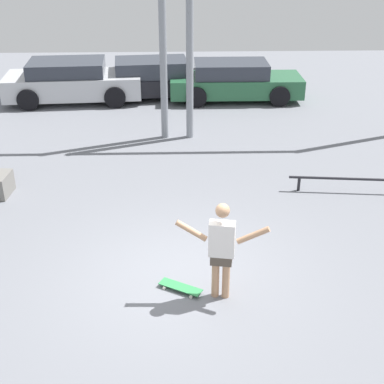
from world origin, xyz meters
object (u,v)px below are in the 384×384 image
Objects in this scene: skateboard at (181,287)px; grind_rail at (347,180)px; skateboarder at (222,247)px; parked_car_silver at (72,81)px; parked_car_black at (155,79)px; parked_car_green at (234,81)px.

skateboard is 5.26m from grind_rail.
skateboarder is 4.96m from grind_rail.
parked_car_black is at bearing 4.05° from parked_car_silver.
skateboard is (-0.66, 0.17, -0.91)m from skateboarder.
grind_rail is 0.56× the size of parked_car_silver.
parked_car_black is 1.02× the size of parked_car_green.
parked_car_green is at bearing 109.34° from skateboard.
skateboarder is at bearing -130.54° from grind_rail.
skateboard is 10.96m from parked_car_green.
skateboarder is 11.43m from parked_car_black.
skateboarder is at bearing -88.25° from parked_car_black.
parked_car_green reaches higher than grind_rail.
grind_rail is 7.45m from parked_car_green.
parked_car_silver is 1.01× the size of parked_car_black.
parked_car_green is at bearing 104.63° from grind_rail.
parked_car_black is at bearing 121.30° from grind_rail.
parked_car_green is (1.32, 10.94, -0.33)m from skateboarder.
parked_car_silver reaches higher than grind_rail.
skateboarder is 0.38× the size of parked_car_black.
parked_car_silver is (-3.58, 10.78, 0.63)m from skateboard.
parked_car_black reaches higher than grind_rail.
parked_car_silver is 5.56m from parked_car_green.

